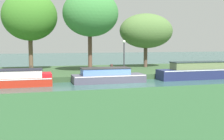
# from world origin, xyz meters

# --- Properties ---
(ground_plane) EXTENTS (120.00, 120.00, 0.00)m
(ground_plane) POSITION_xyz_m (0.00, 0.00, 0.00)
(ground_plane) COLOR #305450
(riverbank_far) EXTENTS (72.00, 10.00, 0.40)m
(riverbank_far) POSITION_xyz_m (0.00, 7.00, 0.20)
(riverbank_far) COLOR #34512F
(riverbank_far) RESTS_ON ground_plane
(riverbank_near) EXTENTS (72.00, 10.00, 0.40)m
(riverbank_near) POSITION_xyz_m (0.00, -9.00, 0.20)
(riverbank_near) COLOR #29542E
(riverbank_near) RESTS_ON ground_plane
(slate_barge) EXTENTS (5.27, 1.72, 1.09)m
(slate_barge) POSITION_xyz_m (-0.97, 1.20, 0.46)
(slate_barge) COLOR #4E4A5C
(slate_barge) RESTS_ON ground_plane
(navy_narrowboat) EXTENTS (6.09, 1.53, 1.40)m
(navy_narrowboat) POSITION_xyz_m (6.28, 1.20, 0.62)
(navy_narrowboat) COLOR navy
(navy_narrowboat) RESTS_ON ground_plane
(red_cruiser) EXTENTS (4.47, 1.88, 1.13)m
(red_cruiser) POSITION_xyz_m (-7.15, 1.20, 0.49)
(red_cruiser) COLOR red
(red_cruiser) RESTS_ON ground_plane
(willow_tree_left) EXTENTS (4.83, 3.43, 6.99)m
(willow_tree_left) POSITION_xyz_m (-6.39, 7.67, 5.21)
(willow_tree_left) COLOR brown
(willow_tree_left) RESTS_ON riverbank_far
(willow_tree_centre) EXTENTS (4.75, 3.59, 6.94)m
(willow_tree_centre) POSITION_xyz_m (-1.41, 5.15, 5.34)
(willow_tree_centre) COLOR brown
(willow_tree_centre) RESTS_ON riverbank_far
(willow_tree_right) EXTENTS (5.59, 3.43, 5.41)m
(willow_tree_right) POSITION_xyz_m (4.88, 8.12, 4.05)
(willow_tree_right) COLOR brown
(willow_tree_right) RESTS_ON riverbank_far
(lamp_post) EXTENTS (0.24, 0.24, 2.69)m
(lamp_post) POSITION_xyz_m (0.92, 3.19, 2.11)
(lamp_post) COLOR #333338
(lamp_post) RESTS_ON riverbank_far
(mooring_post_near) EXTENTS (0.14, 0.14, 0.84)m
(mooring_post_near) POSITION_xyz_m (-6.35, 2.69, 0.82)
(mooring_post_near) COLOR #433C30
(mooring_post_near) RESTS_ON riverbank_far
(mooring_post_far) EXTENTS (0.20, 0.20, 0.80)m
(mooring_post_far) POSITION_xyz_m (-0.26, 2.69, 0.80)
(mooring_post_far) COLOR #53332C
(mooring_post_far) RESTS_ON riverbank_far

